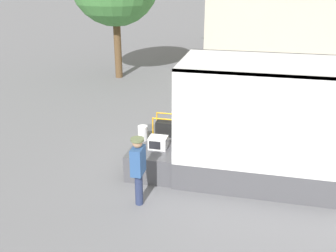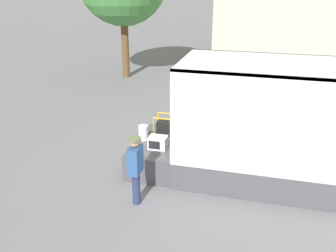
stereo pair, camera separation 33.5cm
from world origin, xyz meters
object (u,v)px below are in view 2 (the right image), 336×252
portable_generator (169,128)px  worker_person (135,164)px  orange_bucket (143,133)px  microwave (158,142)px

portable_generator → worker_person: worker_person is taller
portable_generator → orange_bucket: size_ratio=1.84×
portable_generator → worker_person: 2.49m
microwave → worker_person: (-0.05, -1.57, 0.15)m
portable_generator → worker_person: bearing=-92.2°
orange_bucket → worker_person: size_ratio=0.24×
microwave → portable_generator: 0.91m
worker_person → orange_bucket: bearing=103.9°
microwave → portable_generator: bearing=87.2°
microwave → orange_bucket: 0.69m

